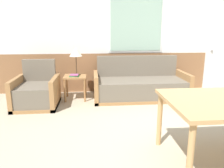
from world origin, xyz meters
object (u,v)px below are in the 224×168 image
at_px(armchair, 37,93).
at_px(side_table, 75,80).
at_px(couch, 140,86).
at_px(table_lamp, 76,53).

relative_size(armchair, side_table, 1.70).
distance_m(armchair, side_table, 0.82).
distance_m(couch, armchair, 2.12).
xyz_separation_m(armchair, table_lamp, (0.75, 0.44, 0.71)).
bearing_deg(armchair, side_table, 11.99).
xyz_separation_m(armchair, side_table, (0.72, 0.36, 0.15)).
bearing_deg(armchair, table_lamp, 15.85).
height_order(couch, table_lamp, table_lamp).
height_order(couch, armchair, couch).
bearing_deg(table_lamp, side_table, -110.24).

